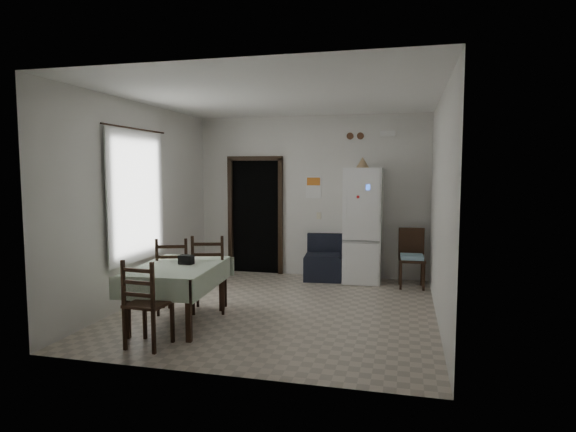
# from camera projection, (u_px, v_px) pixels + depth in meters

# --- Properties ---
(ground) EXTENTS (4.50, 4.50, 0.00)m
(ground) POSITION_uv_depth(u_px,v_px,m) (279.00, 309.00, 6.69)
(ground) COLOR #AEA08E
(ground) RESTS_ON ground
(ceiling) EXTENTS (4.20, 4.50, 0.02)m
(ceiling) POSITION_uv_depth(u_px,v_px,m) (279.00, 97.00, 6.42)
(ceiling) COLOR white
(ceiling) RESTS_ON ground
(wall_back) EXTENTS (4.20, 0.02, 2.90)m
(wall_back) POSITION_uv_depth(u_px,v_px,m) (311.00, 196.00, 8.73)
(wall_back) COLOR silver
(wall_back) RESTS_ON ground
(wall_front) EXTENTS (4.20, 0.02, 2.90)m
(wall_front) POSITION_uv_depth(u_px,v_px,m) (216.00, 222.00, 4.38)
(wall_front) COLOR silver
(wall_front) RESTS_ON ground
(wall_left) EXTENTS (0.02, 4.50, 2.90)m
(wall_left) POSITION_uv_depth(u_px,v_px,m) (141.00, 202.00, 7.05)
(wall_left) COLOR silver
(wall_left) RESTS_ON ground
(wall_right) EXTENTS (0.02, 4.50, 2.90)m
(wall_right) POSITION_uv_depth(u_px,v_px,m) (440.00, 208.00, 6.05)
(wall_right) COLOR silver
(wall_right) RESTS_ON ground
(doorway) EXTENTS (1.06, 0.52, 2.22)m
(doorway) POSITION_uv_depth(u_px,v_px,m) (259.00, 215.00, 9.21)
(doorway) COLOR black
(doorway) RESTS_ON ground
(window_recess) EXTENTS (0.10, 1.20, 1.60)m
(window_recess) POSITION_uv_depth(u_px,v_px,m) (130.00, 196.00, 6.86)
(window_recess) COLOR silver
(window_recess) RESTS_ON ground
(curtain) EXTENTS (0.02, 1.45, 1.85)m
(curtain) POSITION_uv_depth(u_px,v_px,m) (137.00, 196.00, 6.83)
(curtain) COLOR silver
(curtain) RESTS_ON ground
(curtain_rod) EXTENTS (0.02, 1.60, 0.02)m
(curtain_rod) POSITION_uv_depth(u_px,v_px,m) (136.00, 129.00, 6.74)
(curtain_rod) COLOR black
(curtain_rod) RESTS_ON ground
(calendar) EXTENTS (0.28, 0.02, 0.40)m
(calendar) POSITION_uv_depth(u_px,v_px,m) (314.00, 187.00, 8.69)
(calendar) COLOR white
(calendar) RESTS_ON ground
(calendar_image) EXTENTS (0.24, 0.01, 0.14)m
(calendar_image) POSITION_uv_depth(u_px,v_px,m) (314.00, 181.00, 8.67)
(calendar_image) COLOR orange
(calendar_image) RESTS_ON ground
(light_switch) EXTENTS (0.08, 0.02, 0.12)m
(light_switch) POSITION_uv_depth(u_px,v_px,m) (319.00, 216.00, 8.71)
(light_switch) COLOR beige
(light_switch) RESTS_ON ground
(vent_left) EXTENTS (0.12, 0.03, 0.12)m
(vent_left) POSITION_uv_depth(u_px,v_px,m) (350.00, 136.00, 8.45)
(vent_left) COLOR #523221
(vent_left) RESTS_ON ground
(vent_right) EXTENTS (0.12, 0.03, 0.12)m
(vent_right) POSITION_uv_depth(u_px,v_px,m) (360.00, 136.00, 8.40)
(vent_right) COLOR #523221
(vent_right) RESTS_ON ground
(emergency_light) EXTENTS (0.25, 0.07, 0.09)m
(emergency_light) POSITION_uv_depth(u_px,v_px,m) (388.00, 134.00, 8.27)
(emergency_light) COLOR white
(emergency_light) RESTS_ON ground
(fridge) EXTENTS (0.65, 0.65, 1.96)m
(fridge) POSITION_uv_depth(u_px,v_px,m) (363.00, 225.00, 8.23)
(fridge) COLOR white
(fridge) RESTS_ON ground
(tan_cone) EXTENTS (0.25, 0.25, 0.18)m
(tan_cone) POSITION_uv_depth(u_px,v_px,m) (363.00, 162.00, 8.18)
(tan_cone) COLOR tan
(tan_cone) RESTS_ON fridge
(navy_seat) EXTENTS (0.71, 0.70, 0.79)m
(navy_seat) POSITION_uv_depth(u_px,v_px,m) (323.00, 257.00, 8.45)
(navy_seat) COLOR black
(navy_seat) RESTS_ON ground
(corner_chair) EXTENTS (0.44, 0.44, 0.97)m
(corner_chair) POSITION_uv_depth(u_px,v_px,m) (412.00, 258.00, 7.86)
(corner_chair) COLOR black
(corner_chair) RESTS_ON ground
(dining_table) EXTENTS (1.04, 1.49, 0.74)m
(dining_table) POSITION_uv_depth(u_px,v_px,m) (179.00, 294.00, 6.01)
(dining_table) COLOR #A8BA9F
(dining_table) RESTS_ON ground
(black_bag) EXTENTS (0.19, 0.13, 0.12)m
(black_bag) POSITION_uv_depth(u_px,v_px,m) (186.00, 260.00, 6.04)
(black_bag) COLOR black
(black_bag) RESTS_ON dining_table
(dining_chair_far_left) EXTENTS (0.56, 0.56, 1.03)m
(dining_chair_far_left) POSITION_uv_depth(u_px,v_px,m) (174.00, 274.00, 6.51)
(dining_chair_far_left) COLOR black
(dining_chair_far_left) RESTS_ON ground
(dining_chair_far_right) EXTENTS (0.56, 0.56, 1.06)m
(dining_chair_far_right) POSITION_uv_depth(u_px,v_px,m) (210.00, 273.00, 6.55)
(dining_chair_far_right) COLOR black
(dining_chair_far_right) RESTS_ON ground
(dining_chair_near_head) EXTENTS (0.45, 0.45, 0.98)m
(dining_chair_near_head) POSITION_uv_depth(u_px,v_px,m) (148.00, 302.00, 5.21)
(dining_chair_near_head) COLOR black
(dining_chair_near_head) RESTS_ON ground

